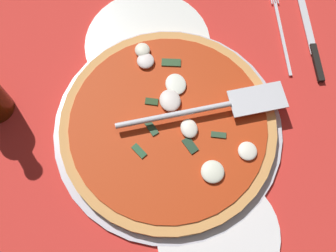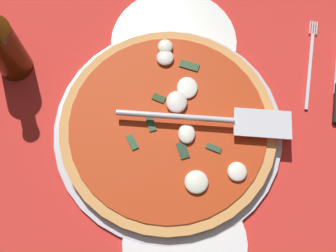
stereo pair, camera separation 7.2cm
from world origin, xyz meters
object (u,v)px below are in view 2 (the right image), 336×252
at_px(pizza, 169,126).
at_px(pizza_server, 213,119).
at_px(beer_bottle, 0,44).
at_px(dinner_plate_right, 185,244).
at_px(place_setting_far, 324,75).
at_px(dinner_plate_left, 174,42).

distance_m(pizza, pizza_server, 0.08).
distance_m(pizza, beer_bottle, 0.33).
height_order(dinner_plate_right, place_setting_far, place_setting_far).
distance_m(dinner_plate_left, pizza_server, 0.20).
bearing_deg(dinner_plate_right, pizza, -171.95).
distance_m(dinner_plate_right, pizza_server, 0.21).
xyz_separation_m(dinner_plate_left, pizza_server, (0.18, 0.07, 0.04)).
relative_size(pizza, beer_bottle, 1.76).
bearing_deg(pizza_server, dinner_plate_left, 114.25).
xyz_separation_m(pizza_server, place_setting_far, (-0.11, 0.22, -0.04)).
bearing_deg(beer_bottle, pizza_server, 71.56).
bearing_deg(pizza, pizza_server, 91.35).
relative_size(dinner_plate_left, beer_bottle, 1.13).
relative_size(place_setting_far, beer_bottle, 1.02).
bearing_deg(dinner_plate_right, dinner_plate_left, -177.07).
xyz_separation_m(pizza, pizza_server, (-0.00, 0.08, 0.03)).
bearing_deg(dinner_plate_left, pizza, -2.79).
xyz_separation_m(dinner_plate_right, beer_bottle, (-0.33, -0.32, 0.08)).
bearing_deg(dinner_plate_left, place_setting_far, 76.64).
xyz_separation_m(dinner_plate_left, pizza, (0.18, -0.01, 0.02)).
distance_m(dinner_plate_left, place_setting_far, 0.30).
bearing_deg(dinner_plate_left, pizza_server, 20.43).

